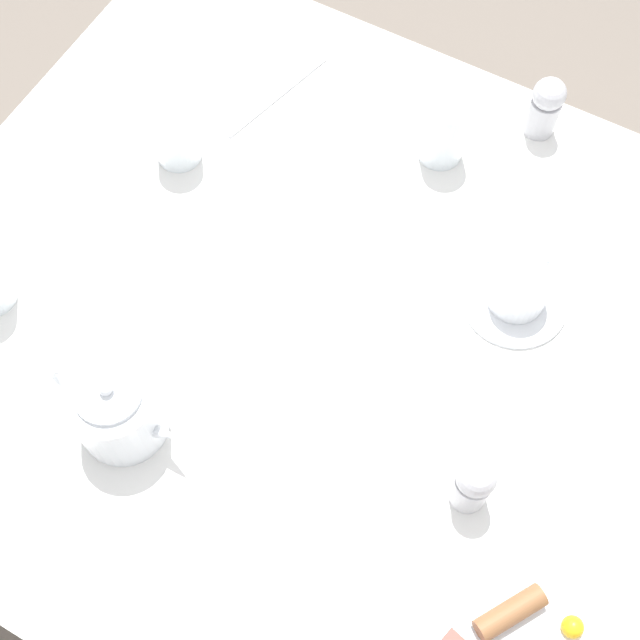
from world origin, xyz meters
name	(u,v)px	position (x,y,z in m)	size (l,w,h in m)	color
ground_plane	(320,476)	(0.00, 0.00, 0.00)	(8.00, 8.00, 0.00)	#70665B
table	(320,344)	(0.00, 0.00, 0.68)	(1.07, 1.22, 0.74)	white
teapot_near	(116,408)	(-0.25, 0.16, 0.80)	(0.12, 0.21, 0.14)	white
teacup_with_saucer_left	(518,292)	(0.17, -0.22, 0.77)	(0.15, 0.15, 0.07)	white
water_glass_tall	(175,133)	(0.15, 0.33, 0.79)	(0.07, 0.07, 0.11)	white
wine_glass_spare	(444,130)	(0.35, -0.02, 0.79)	(0.07, 0.07, 0.11)	white
pepper_grinder	(545,106)	(0.47, -0.13, 0.79)	(0.05, 0.05, 0.11)	#BCBCC1
salt_grinder	(473,483)	(-0.12, -0.28, 0.79)	(0.05, 0.05, 0.11)	#BCBCC1
knife_by_plate	(276,96)	(0.32, 0.26, 0.74)	(0.22, 0.07, 0.00)	silver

